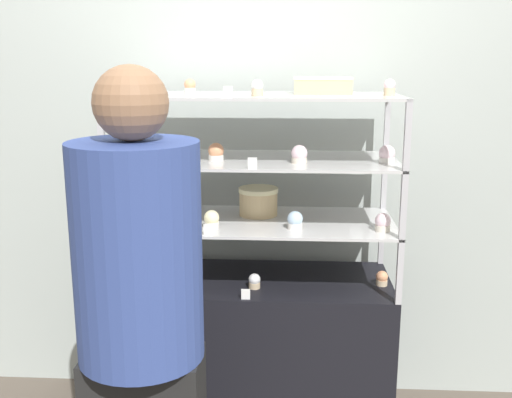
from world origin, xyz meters
The scene contains 27 objects.
back_wall centered at (0.00, 0.40, 1.30)m, with size 8.00×0.05×2.60m.
display_base centered at (0.00, 0.00, 0.37)m, with size 1.19×0.52×0.74m.
display_riser_lower centered at (0.00, 0.00, 0.99)m, with size 1.19×0.52×0.27m.
display_riser_middle centered at (0.00, 0.00, 1.26)m, with size 1.19×0.52×0.27m.
display_riser_upper centered at (0.00, 0.00, 1.53)m, with size 1.19×0.52×0.27m.
layer_cake_centerpiece centered at (0.01, 0.09, 1.07)m, with size 0.18×0.18×0.12m.
sheet_cake_frosted centered at (0.28, 0.06, 1.58)m, with size 0.24×0.16×0.07m.
cupcake_0 centered at (-0.53, -0.11, 0.77)m, with size 0.05×0.05×0.06m.
cupcake_1 centered at (0.00, -0.11, 0.77)m, with size 0.05×0.05×0.06m.
cupcake_2 centered at (0.55, -0.05, 0.77)m, with size 0.05×0.05×0.06m.
price_tag_0 centered at (-0.03, -0.24, 0.76)m, with size 0.04×0.00×0.04m.
cupcake_3 centered at (-0.54, -0.10, 1.05)m, with size 0.06×0.06×0.07m.
cupcake_4 centered at (-0.18, -0.13, 1.05)m, with size 0.06×0.06×0.07m.
cupcake_5 centered at (0.17, -0.13, 1.05)m, with size 0.06×0.06×0.07m.
cupcake_6 centered at (0.52, -0.14, 1.05)m, with size 0.06×0.06×0.07m.
price_tag_1 centered at (-0.18, -0.24, 1.03)m, with size 0.04×0.00×0.04m.
cupcake_7 centered at (-0.54, -0.13, 1.31)m, with size 0.07×0.07×0.07m.
cupcake_8 centered at (-0.16, -0.05, 1.31)m, with size 0.07×0.07×0.07m.
cupcake_9 centered at (0.18, -0.10, 1.31)m, with size 0.07×0.07×0.07m.
cupcake_10 centered at (0.54, -0.07, 1.31)m, with size 0.07×0.07×0.07m.
price_tag_2 centered at (0.00, -0.24, 1.30)m, with size 0.04×0.00×0.04m.
cupcake_11 centered at (-0.54, -0.09, 1.58)m, with size 0.05×0.05×0.07m.
cupcake_12 centered at (-0.26, -0.07, 1.58)m, with size 0.05×0.05×0.07m.
cupcake_13 centered at (0.01, -0.12, 1.58)m, with size 0.05×0.05×0.07m.
cupcake_14 centered at (0.54, -0.04, 1.58)m, with size 0.05×0.05×0.07m.
price_tag_3 centered at (-0.09, -0.24, 1.57)m, with size 0.04×0.00×0.04m.
customer_figure centered at (-0.31, -0.80, 0.90)m, with size 0.39×0.39×1.68m.
Camera 1 is at (0.15, -2.50, 1.69)m, focal length 42.00 mm.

